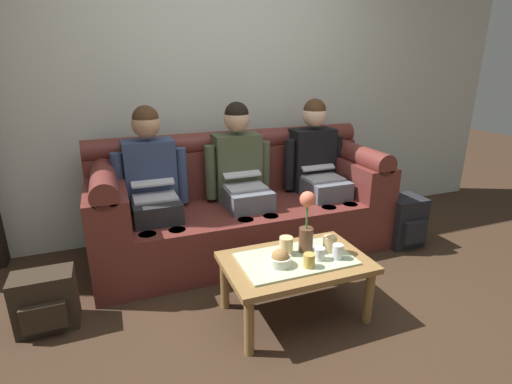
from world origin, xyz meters
The scene contains 16 objects.
ground_plane centered at (0.00, 0.00, 0.00)m, with size 14.00×14.00×0.00m, color #382619.
back_wall_patterned centered at (0.00, 1.70, 1.45)m, with size 6.00×0.12×2.90m, color silver.
couch centered at (0.00, 1.17, 0.37)m, with size 2.36×0.88×0.96m.
person_left centered at (-0.70, 1.17, 0.66)m, with size 0.56×0.67×1.22m.
person_middle centered at (0.00, 1.17, 0.66)m, with size 0.56×0.67×1.22m.
person_right centered at (0.70, 1.17, 0.66)m, with size 0.56×0.67×1.22m.
coffee_table centered at (0.00, 0.16, 0.34)m, with size 0.87×0.56×0.40m.
flower_vase centered at (0.10, 0.22, 0.59)m, with size 0.10×0.10×0.39m.
snack_bowl centered at (-0.12, 0.12, 0.44)m, with size 0.13×0.13×0.11m.
cup_near_left centered at (0.24, 0.17, 0.45)m, with size 0.08×0.08×0.10m, color #DBB77A.
cup_near_right centered at (0.23, 0.07, 0.44)m, with size 0.06×0.06×0.09m, color silver.
cup_far_center centered at (-0.03, 0.23, 0.45)m, with size 0.08×0.08×0.11m, color #DBB77A.
cup_far_left centered at (0.12, 0.09, 0.44)m, with size 0.07×0.07×0.08m, color silver.
cup_far_right centered at (0.02, 0.04, 0.44)m, with size 0.07×0.07×0.08m, color gold.
backpack_left centered at (-1.43, 0.58, 0.17)m, with size 0.34×0.25×0.35m.
backpack_right centered at (1.32, 0.72, 0.21)m, with size 0.31×0.31×0.43m.
Camera 1 is at (-0.98, -1.72, 1.53)m, focal length 27.36 mm.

